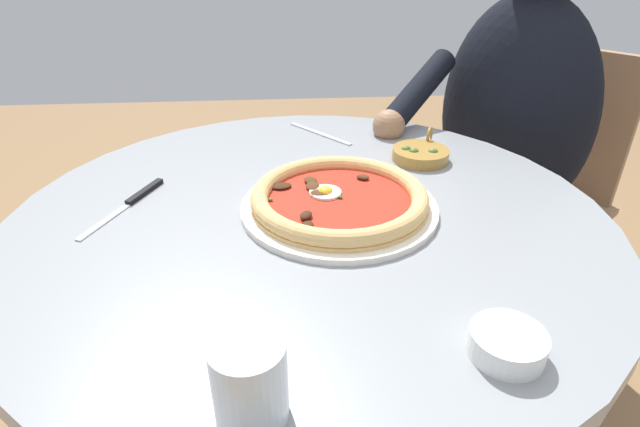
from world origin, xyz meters
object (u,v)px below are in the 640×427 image
object	(u,v)px
fork_utensil	(320,134)
cafe_chair_diner	(525,178)
dining_table	(310,287)
diner_person	(498,191)
ramekin_capers	(507,343)
water_glass	(250,385)
olive_pan	(420,154)
steak_knife	(135,199)
pizza_on_plate	(339,201)

from	to	relation	value
fork_utensil	cafe_chair_diner	bearing A→B (deg)	-163.41
dining_table	diner_person	world-z (taller)	diner_person
ramekin_capers	cafe_chair_diner	distance (m)	0.97
water_glass	olive_pan	size ratio (longest dim) A/B	0.68
steak_knife	ramekin_capers	world-z (taller)	ramekin_capers
steak_knife	dining_table	bearing A→B (deg)	168.78
water_glass	steak_knife	distance (m)	0.48
dining_table	fork_utensil	size ratio (longest dim) A/B	6.40
pizza_on_plate	water_glass	bearing A→B (deg)	72.05
steak_knife	olive_pan	world-z (taller)	olive_pan
water_glass	ramekin_capers	size ratio (longest dim) A/B	1.06
dining_table	ramekin_capers	xyz separation A→B (m)	(-0.19, 0.32, 0.17)
pizza_on_plate	water_glass	xyz separation A→B (m)	(0.12, 0.37, 0.02)
ramekin_capers	diner_person	size ratio (longest dim) A/B	0.07
fork_utensil	steak_knife	bearing A→B (deg)	40.88
pizza_on_plate	olive_pan	distance (m)	0.26
dining_table	ramekin_capers	size ratio (longest dim) A/B	11.83
diner_person	dining_table	bearing A→B (deg)	39.41
diner_person	cafe_chair_diner	distance (m)	0.15
dining_table	pizza_on_plate	size ratio (longest dim) A/B	3.02
water_glass	dining_table	bearing A→B (deg)	-101.12
water_glass	olive_pan	world-z (taller)	water_glass
dining_table	olive_pan	world-z (taller)	olive_pan
pizza_on_plate	cafe_chair_diner	world-z (taller)	cafe_chair_diner
water_glass	olive_pan	bearing A→B (deg)	-118.06
pizza_on_plate	water_glass	world-z (taller)	water_glass
pizza_on_plate	diner_person	world-z (taller)	diner_person
dining_table	water_glass	xyz separation A→B (m)	(0.07, 0.38, 0.19)
water_glass	cafe_chair_diner	distance (m)	1.15
dining_table	steak_knife	distance (m)	0.33
dining_table	olive_pan	xyz separation A→B (m)	(-0.22, -0.18, 0.16)
diner_person	pizza_on_plate	bearing A→B (deg)	42.31
fork_utensil	cafe_chair_diner	distance (m)	0.64
dining_table	cafe_chair_diner	distance (m)	0.81
water_glass	cafe_chair_diner	size ratio (longest dim) A/B	0.10
dining_table	pizza_on_plate	distance (m)	0.18
dining_table	diner_person	xyz separation A→B (m)	(-0.51, -0.42, -0.05)
olive_pan	water_glass	bearing A→B (deg)	61.94
water_glass	cafe_chair_diner	xyz separation A→B (m)	(-0.70, -0.89, -0.25)
steak_knife	water_glass	bearing A→B (deg)	115.78
water_glass	ramekin_capers	bearing A→B (deg)	-168.31
water_glass	olive_pan	distance (m)	0.64
pizza_on_plate	ramekin_capers	distance (m)	0.35
steak_knife	cafe_chair_diner	xyz separation A→B (m)	(-0.91, -0.45, -0.21)
ramekin_capers	diner_person	distance (m)	0.84
water_glass	steak_knife	bearing A→B (deg)	-64.22
olive_pan	steak_knife	bearing A→B (deg)	14.26
cafe_chair_diner	dining_table	bearing A→B (deg)	39.27
steak_knife	diner_person	distance (m)	0.89
pizza_on_plate	steak_knife	world-z (taller)	pizza_on_plate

